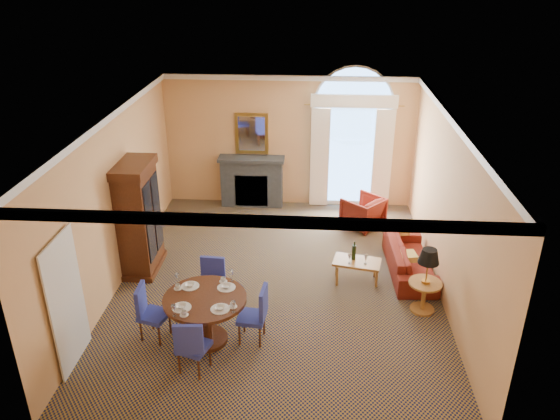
# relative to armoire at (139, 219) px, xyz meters

# --- Properties ---
(ground) EXTENTS (7.50, 7.50, 0.00)m
(ground) POSITION_rel_armoire_xyz_m (2.72, -0.37, -1.08)
(ground) COLOR #13183C
(ground) RESTS_ON ground
(room_envelope) EXTENTS (6.04, 7.52, 3.45)m
(room_envelope) POSITION_rel_armoire_xyz_m (2.69, 0.29, 1.43)
(room_envelope) COLOR tan
(room_envelope) RESTS_ON ground
(armoire) EXTENTS (0.64, 1.14, 2.23)m
(armoire) POSITION_rel_armoire_xyz_m (0.00, 0.00, 0.00)
(armoire) COLOR #3B1B0D
(armoire) RESTS_ON ground
(dining_table) EXTENTS (1.32, 1.32, 1.03)m
(dining_table) POSITION_rel_armoire_xyz_m (1.69, -2.18, -0.46)
(dining_table) COLOR #3B1B0D
(dining_table) RESTS_ON ground
(dining_chair_north) EXTENTS (0.51, 0.51, 0.96)m
(dining_chair_north) POSITION_rel_armoire_xyz_m (1.64, -1.25, -0.53)
(dining_chair_north) COLOR #262F96
(dining_chair_north) RESTS_ON ground
(dining_chair_south) EXTENTS (0.54, 0.54, 0.96)m
(dining_chair_south) POSITION_rel_armoire_xyz_m (1.63, -2.96, -0.53)
(dining_chair_south) COLOR #262F96
(dining_chair_south) RESTS_ON ground
(dining_chair_east) EXTENTS (0.48, 0.47, 0.96)m
(dining_chair_east) POSITION_rel_armoire_xyz_m (2.51, -2.09, -0.53)
(dining_chair_east) COLOR #262F96
(dining_chair_east) RESTS_ON ground
(dining_chair_west) EXTENTS (0.53, 0.53, 0.96)m
(dining_chair_west) POSITION_rel_armoire_xyz_m (0.75, -2.15, -0.53)
(dining_chair_west) COLOR #262F96
(dining_chair_west) RESTS_ON ground
(sofa) EXTENTS (0.85, 2.02, 0.58)m
(sofa) POSITION_rel_armoire_xyz_m (5.27, 0.19, -0.78)
(sofa) COLOR maroon
(sofa) RESTS_ON ground
(armchair) EXTENTS (1.12, 1.12, 0.73)m
(armchair) POSITION_rel_armoire_xyz_m (4.48, 2.13, -0.71)
(armchair) COLOR maroon
(armchair) RESTS_ON ground
(coffee_table) EXTENTS (0.96, 0.66, 0.83)m
(coffee_table) POSITION_rel_armoire_xyz_m (4.20, -0.22, -0.65)
(coffee_table) COLOR #AD7233
(coffee_table) RESTS_ON ground
(side_table) EXTENTS (0.57, 0.57, 1.20)m
(side_table) POSITION_rel_armoire_xyz_m (5.32, -1.10, -0.30)
(side_table) COLOR #AD7233
(side_table) RESTS_ON ground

